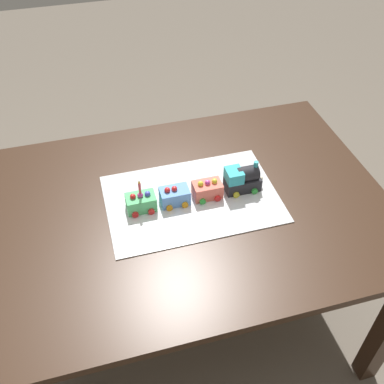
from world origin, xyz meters
The scene contains 8 objects.
ground_plane centered at (0.00, 0.00, 0.00)m, with size 8.00×8.00×0.00m, color #6B6054.
dining_table centered at (0.00, 0.00, 0.63)m, with size 1.40×1.00×0.74m.
cake_board centered at (-0.02, -0.02, 0.74)m, with size 0.60×0.40×0.00m, color silver.
cake_locomotive centered at (-0.20, -0.02, 0.79)m, with size 0.14×0.08×0.12m.
cake_car_hopper_coral centered at (-0.08, -0.02, 0.77)m, with size 0.10×0.08×0.07m.
cake_car_gondola_sky_blue centered at (0.04, -0.02, 0.77)m, with size 0.10×0.08×0.07m.
cake_car_tanker_mint_green centered at (0.16, -0.02, 0.77)m, with size 0.10×0.08×0.07m.
birthday_candle centered at (0.16, -0.02, 0.84)m, with size 0.01×0.01×0.06m.
Camera 1 is at (0.28, 1.06, 1.84)m, focal length 41.82 mm.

